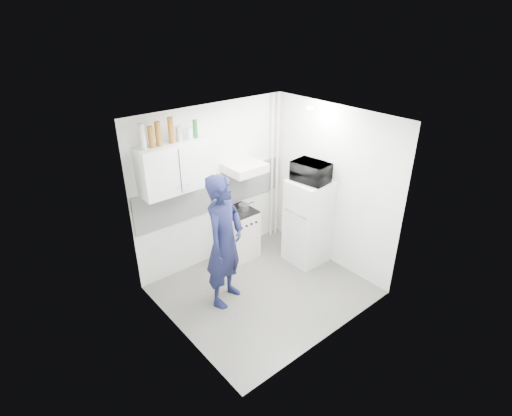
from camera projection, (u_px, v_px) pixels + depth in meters
floor at (264, 290)px, 6.05m from camera, size 2.80×2.80×0.00m
ceiling at (266, 120)px, 4.88m from camera, size 2.80×2.80×0.00m
wall_back at (213, 186)px, 6.32m from camera, size 2.80×0.00×2.80m
wall_left at (175, 250)px, 4.67m from camera, size 0.00×2.60×2.60m
wall_right at (332, 188)px, 6.27m from camera, size 0.00×2.60×2.60m
person at (224, 242)px, 5.45m from camera, size 0.84×0.72×1.95m
stove at (239, 234)px, 6.73m from camera, size 0.52×0.52×0.83m
fridge at (308, 222)px, 6.49m from camera, size 0.60×0.60×1.43m
stove_top at (239, 211)px, 6.53m from camera, size 0.50×0.50×0.03m
saucepan at (244, 207)px, 6.53m from camera, size 0.17×0.17×0.10m
microwave at (311, 172)px, 6.10m from camera, size 0.60×0.45×0.31m
bottle_a at (142, 137)px, 5.07m from camera, size 0.08×0.08×0.33m
bottle_b at (151, 137)px, 5.15m from camera, size 0.07×0.07×0.28m
bottle_c at (158, 134)px, 5.19m from camera, size 0.08×0.08×0.32m
bottle_d at (171, 130)px, 5.30m from camera, size 0.08×0.08×0.35m
canister_a at (179, 134)px, 5.40m from camera, size 0.08×0.08×0.21m
canister_b at (189, 134)px, 5.50m from camera, size 0.08×0.08×0.16m
bottle_e at (195, 129)px, 5.53m from camera, size 0.06×0.06×0.26m
upper_cabinet at (174, 168)px, 5.53m from camera, size 1.00×0.35×0.70m
range_hood at (245, 168)px, 6.29m from camera, size 0.60×0.50×0.14m
backsplash at (214, 192)px, 6.36m from camera, size 2.74×0.03×0.60m
pipe_a at (277, 168)px, 7.01m from camera, size 0.05×0.05×2.60m
pipe_b at (272, 170)px, 6.94m from camera, size 0.04×0.04×2.60m
ceiling_spot_fixture at (310, 108)px, 5.60m from camera, size 0.10×0.10×0.02m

